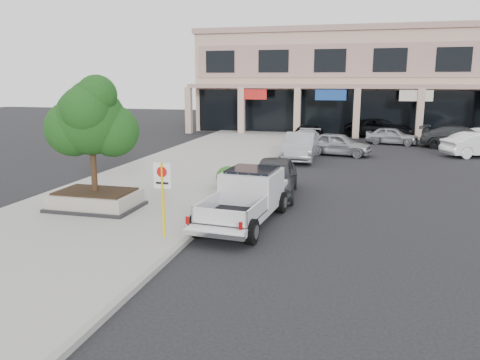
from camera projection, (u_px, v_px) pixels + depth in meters
The scene contains 18 objects.
ground at pixel (244, 236), 14.84m from camera, with size 120.00×120.00×0.00m, color black.
sidewalk at pixel (161, 184), 21.85m from camera, with size 8.00×52.00×0.15m, color gray.
curb at pixel (243, 189), 20.88m from camera, with size 0.20×52.00×0.15m, color gray.
strip_mall at pixel (414, 81), 44.00m from camera, with size 40.55×12.43×9.50m.
planter at pixel (96, 200), 17.41m from camera, with size 3.20×2.20×0.68m.
planter_tree at pixel (96, 120), 16.91m from camera, with size 2.90×2.55×4.00m.
no_parking_sign at pixel (163, 189), 14.01m from camera, with size 0.55×0.09×2.30m.
hedge at pixel (228, 177), 20.87m from camera, with size 1.10×0.99×0.94m, color #1F4B15.
pickup_truck at pixel (243, 199), 15.91m from camera, with size 2.07×5.60×1.76m, color silver, non-canonical shape.
curb_car_a at pixel (274, 177), 19.89m from camera, with size 1.90×4.73×1.61m, color #2E3033.
curb_car_b at pixel (300, 146), 28.79m from camera, with size 1.76×5.05×1.66m, color #95989C.
curb_car_c at pixel (305, 140), 33.40m from camera, with size 1.85×4.56×1.32m, color silver.
curb_car_d at pixel (307, 134), 36.98m from camera, with size 2.20×4.78×1.33m, color black.
lot_car_a at pixel (338, 144), 30.53m from camera, with size 1.75×4.36×1.49m, color #96999D.
lot_car_b at pixel (480, 145), 29.94m from camera, with size 1.65×4.72×1.56m, color silver.
lot_car_c at pixel (462, 138), 33.18m from camera, with size 2.25×5.53×1.60m, color #2A2D2F.
lot_car_d at pixel (380, 128), 39.82m from camera, with size 2.62×5.69×1.58m, color black.
lot_car_e at pixel (392, 136), 35.72m from camera, with size 1.56×3.89×1.33m, color #989A9F.
Camera 1 is at (3.40, -13.72, 4.85)m, focal length 35.00 mm.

